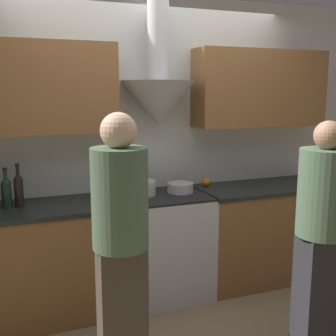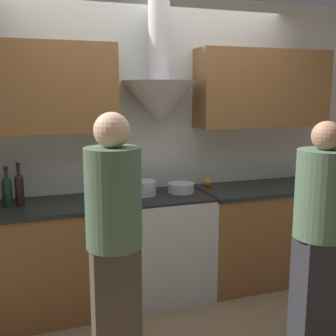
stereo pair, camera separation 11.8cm
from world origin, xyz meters
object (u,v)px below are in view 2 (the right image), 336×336
object	(u,v)px
stove_range	(164,245)
wine_bottle_7	(19,188)
wine_bottle_6	(7,190)
person_foreground_right	(320,232)
mixing_bowl	(181,188)
stock_pot	(143,188)
person_foreground_left	(114,241)
orange_fruit	(208,182)

from	to	relation	value
stove_range	wine_bottle_7	xyz separation A→B (m)	(-1.16, 0.05, 0.59)
wine_bottle_6	person_foreground_right	size ratio (longest dim) A/B	0.19
wine_bottle_7	mixing_bowl	distance (m)	1.33
stock_pot	person_foreground_left	distance (m)	1.18
stove_range	person_foreground_right	xyz separation A→B (m)	(0.68, -1.16, 0.42)
mixing_bowl	orange_fruit	bearing A→B (deg)	24.45
wine_bottle_7	person_foreground_right	xyz separation A→B (m)	(1.84, -1.21, -0.17)
person_foreground_left	person_foreground_right	world-z (taller)	person_foreground_left
stove_range	orange_fruit	xyz separation A→B (m)	(0.49, 0.18, 0.49)
mixing_bowl	orange_fruit	size ratio (longest dim) A/B	2.98
mixing_bowl	person_foreground_left	distance (m)	1.34
mixing_bowl	orange_fruit	world-z (taller)	mixing_bowl
wine_bottle_7	mixing_bowl	size ratio (longest dim) A/B	1.46
stove_range	person_foreground_right	size ratio (longest dim) A/B	0.57
stove_range	wine_bottle_6	bearing A→B (deg)	177.88
stock_pot	mixing_bowl	size ratio (longest dim) A/B	0.96
orange_fruit	person_foreground_left	bearing A→B (deg)	-133.32
wine_bottle_7	person_foreground_right	size ratio (longest dim) A/B	0.21
stove_range	orange_fruit	bearing A→B (deg)	20.54
wine_bottle_6	person_foreground_left	xyz separation A→B (m)	(0.60, -1.07, -0.11)
wine_bottle_6	stock_pot	world-z (taller)	wine_bottle_6
wine_bottle_6	mixing_bowl	distance (m)	1.42
stove_range	mixing_bowl	size ratio (longest dim) A/B	3.95
person_foreground_left	wine_bottle_6	bearing A→B (deg)	119.18
stock_pot	mixing_bowl	xyz separation A→B (m)	(0.34, -0.02, -0.02)
person_foreground_left	orange_fruit	bearing A→B (deg)	46.68
wine_bottle_7	stock_pot	distance (m)	0.99
wine_bottle_7	person_foreground_right	bearing A→B (deg)	-33.28
wine_bottle_6	stock_pot	bearing A→B (deg)	0.53
wine_bottle_6	wine_bottle_7	distance (m)	0.09
wine_bottle_6	orange_fruit	world-z (taller)	wine_bottle_6
person_foreground_left	person_foreground_right	size ratio (longest dim) A/B	1.04
stove_range	person_foreground_left	xyz separation A→B (m)	(-0.65, -1.03, 0.47)
orange_fruit	stock_pot	bearing A→B (deg)	-169.03
stove_range	orange_fruit	size ratio (longest dim) A/B	11.78
mixing_bowl	person_foreground_right	distance (m)	1.30
mixing_bowl	person_foreground_right	xyz separation A→B (m)	(0.51, -1.20, -0.07)
wine_bottle_7	orange_fruit	distance (m)	1.66
stock_pot	orange_fruit	distance (m)	0.67
person_foreground_left	person_foreground_right	bearing A→B (deg)	-5.77
person_foreground_left	stove_range	bearing A→B (deg)	57.68
orange_fruit	person_foreground_left	size ratio (longest dim) A/B	0.05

